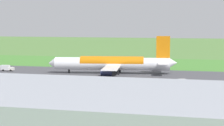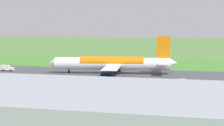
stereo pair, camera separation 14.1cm
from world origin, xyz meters
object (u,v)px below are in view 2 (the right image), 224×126
object	(u,v)px
service_truck_fuel	(182,83)
traffic_cone_orange	(93,64)
service_truck_baggage	(7,68)
airliner_main	(113,63)
service_car_followme	(11,78)
no_stopping_sign	(104,61)
airliner_parked_mid	(44,86)

from	to	relation	value
service_truck_fuel	traffic_cone_orange	bearing A→B (deg)	-51.88
service_truck_baggage	airliner_main	bearing A→B (deg)	-176.28
airliner_main	service_truck_baggage	bearing A→B (deg)	3.72
service_car_followme	no_stopping_sign	xyz separation A→B (m)	(-14.54, -72.02, 0.63)
service_truck_baggage	service_car_followme	distance (m)	31.76
service_car_followme	service_truck_fuel	xyz separation A→B (m)	(-62.92, -0.42, 0.56)
airliner_parked_mid	traffic_cone_orange	world-z (taller)	airliner_parked_mid
no_stopping_sign	service_truck_fuel	bearing A→B (deg)	124.05
airliner_main	service_car_followme	size ratio (longest dim) A/B	11.86
airliner_main	no_stopping_sign	bearing A→B (deg)	-68.67
airliner_main	service_truck_baggage	xyz separation A→B (m)	(47.49, 3.09, -2.95)
airliner_parked_mid	traffic_cone_orange	bearing A→B (deg)	-79.75
no_stopping_sign	traffic_cone_orange	bearing A→B (deg)	47.31
airliner_main	service_truck_fuel	size ratio (longest dim) A/B	8.70
airliner_parked_mid	service_truck_baggage	world-z (taller)	airliner_parked_mid
airliner_main	traffic_cone_orange	xyz separation A→B (m)	(20.56, -37.29, -4.08)
service_car_followme	service_truck_baggage	bearing A→B (deg)	-58.48
service_truck_baggage	no_stopping_sign	bearing A→B (deg)	-124.72
service_truck_fuel	traffic_cone_orange	size ratio (longest dim) A/B	11.28
airliner_main	traffic_cone_orange	bearing A→B (deg)	-61.13
service_truck_baggage	no_stopping_sign	xyz separation A→B (m)	(-31.14, -44.94, 0.07)
service_truck_fuel	traffic_cone_orange	distance (m)	85.21
airliner_parked_mid	traffic_cone_orange	distance (m)	104.29
airliner_main	service_car_followme	distance (m)	43.31
no_stopping_sign	traffic_cone_orange	xyz separation A→B (m)	(4.21, 4.57, -1.20)
airliner_parked_mid	service_truck_fuel	bearing A→B (deg)	-133.78
no_stopping_sign	service_car_followme	bearing A→B (deg)	78.59
service_truck_baggage	service_car_followme	size ratio (longest dim) A/B	1.34
airliner_parked_mid	service_car_followme	bearing A→B (deg)	-50.56
service_truck_fuel	traffic_cone_orange	world-z (taller)	service_truck_fuel
airliner_main	airliner_parked_mid	distance (m)	65.30
airliner_main	airliner_parked_mid	bearing A→B (deg)	88.24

